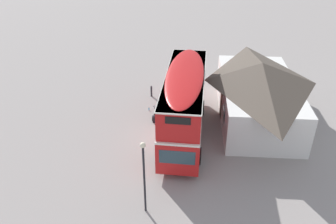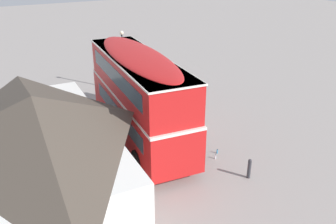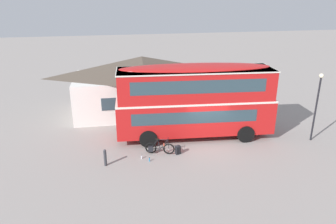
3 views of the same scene
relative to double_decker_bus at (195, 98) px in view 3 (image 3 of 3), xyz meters
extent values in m
plane|color=gray|center=(0.43, -1.22, -2.64)|extent=(120.00, 120.00, 0.00)
cylinder|color=black|center=(3.16, 0.91, -2.09)|extent=(1.12, 0.38, 1.10)
cylinder|color=black|center=(2.94, -1.46, -2.09)|extent=(1.12, 0.38, 1.10)
cylinder|color=black|center=(-2.95, 1.46, -2.09)|extent=(1.12, 0.38, 1.10)
cylinder|color=black|center=(-3.17, -0.91, -2.09)|extent=(1.12, 0.38, 1.10)
cube|color=red|center=(-0.01, 0.00, -1.13)|extent=(10.09, 3.39, 2.10)
cube|color=white|center=(-0.01, 0.00, -0.05)|extent=(10.11, 3.41, 0.12)
cube|color=red|center=(-0.01, 0.00, 0.93)|extent=(9.79, 3.31, 1.90)
ellipsoid|color=red|center=(-0.01, 0.00, 1.96)|extent=(9.59, 3.24, 0.36)
cube|color=#2D424C|center=(4.91, -0.45, -0.88)|extent=(0.25, 2.05, 0.90)
cube|color=black|center=(4.78, -0.44, 1.46)|extent=(0.18, 1.37, 0.44)
cube|color=#2D424C|center=(-0.32, -1.22, -0.83)|extent=(7.70, 0.74, 0.76)
cube|color=#2D424C|center=(-0.12, -1.21, 1.08)|extent=(8.09, 0.78, 0.80)
cube|color=#2D424C|center=(-0.09, 1.25, -0.83)|extent=(7.70, 0.74, 0.76)
cube|color=#2D424C|center=(0.10, 1.21, 1.08)|extent=(8.09, 0.78, 0.80)
cube|color=white|center=(-0.01, 0.00, 1.84)|extent=(9.89, 3.40, 0.08)
torus|color=black|center=(-2.14, -2.09, -2.30)|extent=(0.67, 0.29, 0.68)
torus|color=black|center=(-3.15, -1.76, -2.30)|extent=(0.67, 0.29, 0.68)
cylinder|color=#B2B2B7|center=(-2.14, -2.09, -2.30)|extent=(0.08, 0.11, 0.05)
cylinder|color=#B2B2B7|center=(-3.15, -1.76, -2.30)|extent=(0.08, 0.11, 0.05)
cylinder|color=black|center=(-2.41, -2.00, -2.05)|extent=(0.47, 0.19, 0.65)
cylinder|color=black|center=(-2.47, -1.98, -1.73)|extent=(0.58, 0.22, 0.05)
cylinder|color=black|center=(-2.69, -1.91, -2.05)|extent=(0.18, 0.09, 0.63)
cylinder|color=black|center=(-2.89, -1.85, -2.33)|extent=(0.54, 0.20, 0.09)
cylinder|color=black|center=(-2.95, -1.82, -2.02)|extent=(0.42, 0.16, 0.58)
cylinder|color=black|center=(-2.16, -2.08, -2.02)|extent=(0.10, 0.06, 0.58)
cylinder|color=black|center=(-2.19, -2.08, -1.68)|extent=(0.17, 0.45, 0.03)
ellipsoid|color=black|center=(-2.78, -1.88, -1.71)|extent=(0.28, 0.18, 0.06)
cube|color=black|center=(-3.18, -1.92, -2.28)|extent=(0.31, 0.22, 0.32)
cylinder|color=#D84C33|center=(-2.41, -2.00, -2.05)|extent=(0.07, 0.07, 0.18)
cube|color=black|center=(-1.61, -2.19, -2.38)|extent=(0.33, 0.27, 0.52)
ellipsoid|color=black|center=(-1.61, -2.19, -2.12)|extent=(0.31, 0.26, 0.10)
cube|color=black|center=(-1.64, -2.07, -2.46)|extent=(0.20, 0.09, 0.18)
cylinder|color=black|center=(-1.66, -2.32, -2.38)|extent=(0.04, 0.04, 0.42)
cylinder|color=black|center=(-1.51, -2.28, -2.38)|extent=(0.04, 0.04, 0.42)
cylinder|color=#338CBF|center=(-3.38, -2.71, -2.53)|extent=(0.07, 0.07, 0.22)
cylinder|color=black|center=(-3.38, -2.71, -2.41)|extent=(0.04, 0.04, 0.03)
cylinder|color=silver|center=(-3.77, -2.32, -2.54)|extent=(0.07, 0.07, 0.21)
cylinder|color=black|center=(-3.77, -2.32, -2.42)|extent=(0.04, 0.04, 0.03)
cube|color=silver|center=(-2.64, 5.51, -1.16)|extent=(10.49, 5.70, 2.96)
pyramid|color=#4C4238|center=(-2.64, 5.51, 1.05)|extent=(10.91, 6.12, 1.46)
cube|color=#3D2319|center=(-2.75, 2.86, -1.59)|extent=(1.10, 0.09, 2.10)
cube|color=#2D424C|center=(-5.32, 2.96, -1.01)|extent=(1.10, 0.09, 0.90)
cube|color=#2D424C|center=(-0.18, 2.75, -1.01)|extent=(1.10, 0.09, 0.90)
cylinder|color=black|center=(7.23, -2.07, -0.58)|extent=(0.11, 0.11, 4.12)
sphere|color=#F2E5BF|center=(7.23, -2.07, 1.60)|extent=(0.28, 0.28, 0.28)
cylinder|color=#333338|center=(-5.80, -2.67, -2.22)|extent=(0.16, 0.16, 0.85)
sphere|color=#333338|center=(-5.80, -2.67, -1.75)|extent=(0.16, 0.16, 0.16)
camera|label=1|loc=(20.26, -0.52, 11.01)|focal=36.78mm
camera|label=2|loc=(-15.77, 6.95, 6.60)|focal=37.94mm
camera|label=3|loc=(-5.58, -18.31, 6.12)|focal=33.82mm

